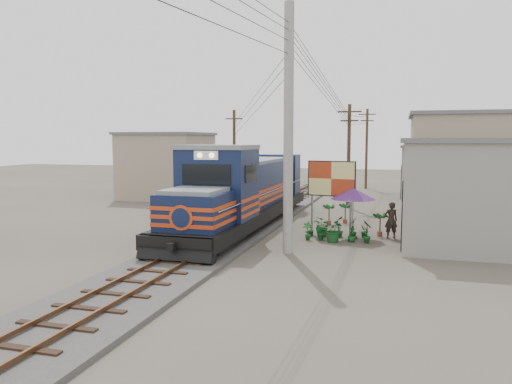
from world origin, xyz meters
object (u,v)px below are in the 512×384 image
(locomotive, at_px, (244,193))
(vendor, at_px, (391,220))
(market_umbrella, at_px, (353,194))
(billboard, at_px, (331,181))

(locomotive, bearing_deg, vendor, -6.90)
(market_umbrella, bearing_deg, vendor, 12.08)
(billboard, relative_size, vendor, 2.10)
(locomotive, distance_m, vendor, 7.63)
(billboard, distance_m, market_umbrella, 1.24)
(locomotive, relative_size, billboard, 4.75)
(billboard, xyz_separation_m, market_umbrella, (1.06, -0.24, -0.59))
(locomotive, relative_size, market_umbrella, 7.23)
(market_umbrella, bearing_deg, billboard, 167.13)
(vendor, bearing_deg, billboard, -16.28)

